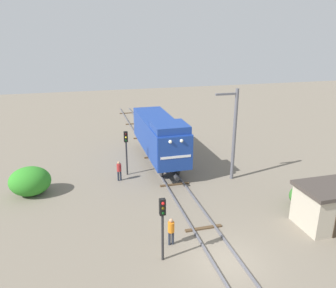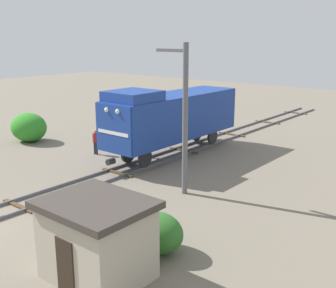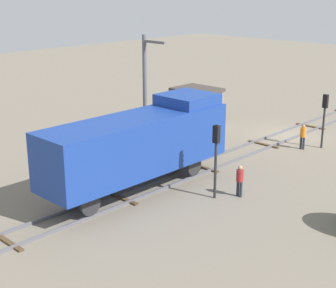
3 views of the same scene
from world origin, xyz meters
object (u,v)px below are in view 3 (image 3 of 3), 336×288
at_px(worker_by_signal, 240,179).
at_px(catenary_mast, 146,91).
at_px(relay_hut, 197,105).
at_px(traffic_signal_near, 325,111).
at_px(traffic_signal_mid, 216,148).
at_px(worker_near_track, 303,135).
at_px(locomotive, 140,142).

height_order(worker_by_signal, catenary_mast, catenary_mast).
height_order(worker_by_signal, relay_hut, relay_hut).
relative_size(worker_by_signal, catenary_mast, 0.22).
xyz_separation_m(traffic_signal_near, traffic_signal_mid, (-0.20, 11.75, 0.15)).
bearing_deg(worker_near_track, traffic_signal_near, -133.09).
bearing_deg(worker_near_track, traffic_signal_mid, 86.17).
bearing_deg(locomotive, relay_hut, -60.46).
xyz_separation_m(traffic_signal_mid, worker_near_track, (1.00, -10.56, -1.72)).
distance_m(worker_near_track, catenary_mast, 10.91).
relative_size(traffic_signal_near, worker_near_track, 2.16).
bearing_deg(worker_by_signal, locomotive, -38.11).
relative_size(locomotive, worker_by_signal, 6.82).
bearing_deg(relay_hut, locomotive, 119.54).
bearing_deg(locomotive, traffic_signal_near, -103.04).
bearing_deg(traffic_signal_mid, relay_hut, -45.70).
xyz_separation_m(traffic_signal_mid, relay_hut, (10.90, -11.17, -1.33)).
distance_m(locomotive, worker_near_track, 12.97).
xyz_separation_m(worker_near_track, relay_hut, (9.90, -0.61, 0.40)).
bearing_deg(worker_by_signal, traffic_signal_mid, -22.34).
relative_size(traffic_signal_near, relay_hut, 1.05).
relative_size(traffic_signal_mid, worker_by_signal, 2.29).
relative_size(locomotive, traffic_signal_mid, 2.98).
xyz_separation_m(locomotive, worker_near_track, (-2.40, -12.62, -1.78)).
relative_size(locomotive, catenary_mast, 1.52).
bearing_deg(relay_hut, traffic_signal_mid, 134.30).
xyz_separation_m(traffic_signal_near, relay_hut, (10.70, 0.58, -1.18)).
distance_m(worker_by_signal, catenary_mast, 9.85).
bearing_deg(worker_by_signal, relay_hut, -115.37).
height_order(traffic_signal_mid, worker_by_signal, traffic_signal_mid).
relative_size(traffic_signal_near, traffic_signal_mid, 0.94).
bearing_deg(locomotive, worker_by_signal, -143.66).
relative_size(locomotive, relay_hut, 3.31).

